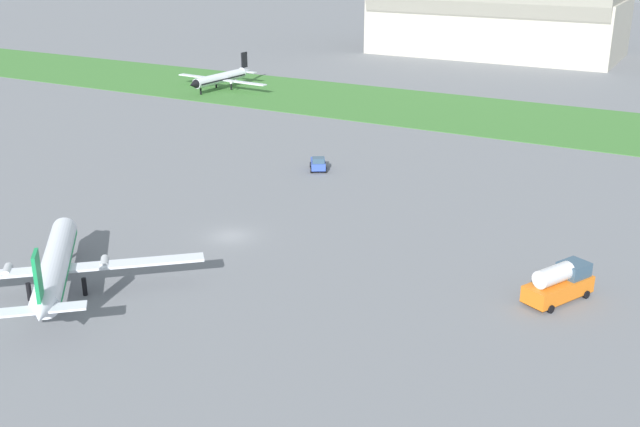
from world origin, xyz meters
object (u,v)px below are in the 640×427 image
object	(u,v)px
pushback_tug_near_gate	(318,164)
fuel_truck_midfield	(559,283)
airplane_foreground_turboprop	(55,265)
airplane_taxiing_turboprop	(221,78)

from	to	relation	value
pushback_tug_near_gate	fuel_truck_midfield	world-z (taller)	fuel_truck_midfield
airplane_foreground_turboprop	fuel_truck_midfield	distance (m)	42.11
pushback_tug_near_gate	fuel_truck_midfield	distance (m)	41.75
airplane_taxiing_turboprop	fuel_truck_midfield	xyz separation A→B (m)	(76.87, -59.86, -0.72)
airplane_foreground_turboprop	airplane_taxiing_turboprop	bearing A→B (deg)	-14.36
fuel_truck_midfield	airplane_foreground_turboprop	bearing A→B (deg)	143.49
airplane_foreground_turboprop	fuel_truck_midfield	bearing A→B (deg)	-103.72
airplane_taxiing_turboprop	fuel_truck_midfield	bearing A→B (deg)	56.42
airplane_taxiing_turboprop	airplane_foreground_turboprop	xyz separation A→B (m)	(39.41, -79.06, 0.41)
fuel_truck_midfield	pushback_tug_near_gate	bearing A→B (deg)	83.74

